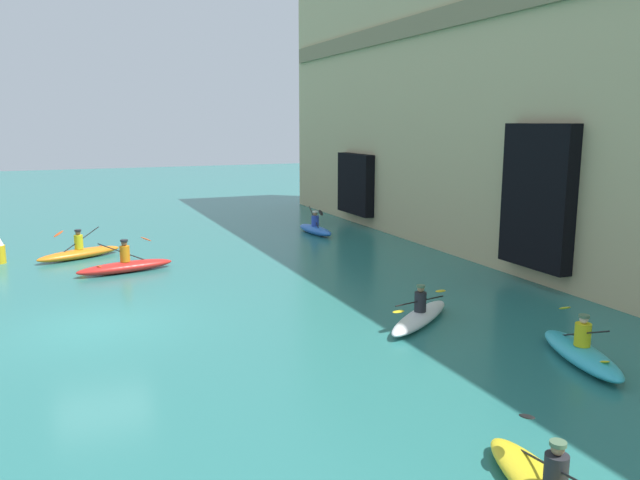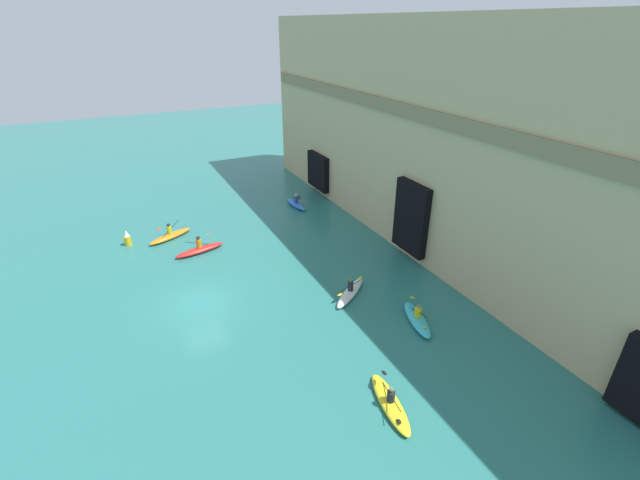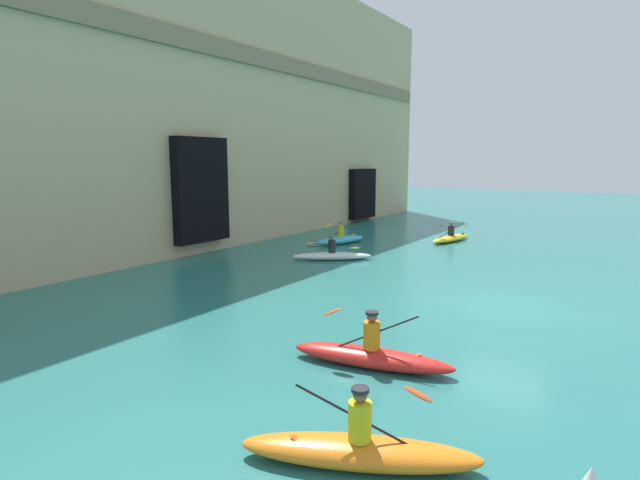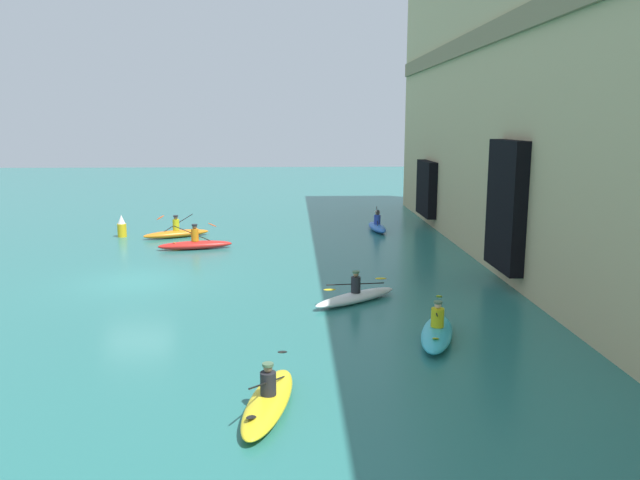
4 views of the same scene
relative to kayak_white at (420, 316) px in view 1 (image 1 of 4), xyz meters
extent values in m
plane|color=#28706B|center=(-3.08, -7.96, -0.21)|extent=(120.00, 120.00, 0.00)
cube|color=black|center=(-15.57, 5.72, 1.92)|extent=(3.38, 0.70, 3.13)
cube|color=black|center=(-2.10, 5.72, 2.72)|extent=(2.95, 0.70, 4.68)
ellipsoid|color=white|center=(0.00, 0.00, -0.04)|extent=(2.59, 3.13, 0.34)
cylinder|color=#232328|center=(0.00, 0.00, 0.39)|extent=(0.32, 0.32, 0.53)
sphere|color=#9E704C|center=(0.00, 0.00, 0.75)|extent=(0.19, 0.19, 0.19)
cylinder|color=#4C6B4C|center=(0.00, 0.00, 0.82)|extent=(0.23, 0.23, 0.06)
cylinder|color=black|center=(0.00, 0.00, 0.42)|extent=(0.90, 2.01, 0.21)
ellipsoid|color=yellow|center=(-0.39, 0.89, 0.50)|extent=(0.34, 0.48, 0.09)
ellipsoid|color=yellow|center=(0.39, -0.89, 0.34)|extent=(0.34, 0.48, 0.09)
ellipsoid|color=orange|center=(-12.17, -8.11, -0.02)|extent=(2.15, 3.40, 0.38)
cylinder|color=gold|center=(-12.17, -8.11, 0.45)|extent=(0.33, 0.33, 0.56)
sphere|color=brown|center=(-12.17, -8.11, 0.83)|extent=(0.20, 0.20, 0.20)
cylinder|color=#232328|center=(-12.17, -8.11, 0.91)|extent=(0.25, 0.25, 0.06)
cylinder|color=black|center=(-12.17, -8.11, 0.48)|extent=(0.86, 1.63, 0.96)
ellipsoid|color=#D84C19|center=(-12.54, -7.41, 0.07)|extent=(0.35, 0.45, 0.25)
ellipsoid|color=#D84C19|center=(-11.81, -8.81, 0.89)|extent=(0.35, 0.45, 0.25)
cylinder|color=#232328|center=(7.72, -2.59, 0.36)|extent=(0.33, 0.33, 0.49)
sphere|color=#9E704C|center=(7.72, -2.59, 0.70)|extent=(0.19, 0.19, 0.19)
cylinder|color=#4C6B4C|center=(7.72, -2.59, 0.77)|extent=(0.23, 0.23, 0.06)
cylinder|color=black|center=(7.72, -2.59, 0.38)|extent=(2.13, 0.67, 0.70)
ellipsoid|color=black|center=(6.78, -2.31, 0.68)|extent=(0.47, 0.30, 0.17)
ellipsoid|color=blue|center=(-13.58, 2.54, 0.00)|extent=(2.99, 1.00, 0.42)
cylinder|color=#2D47B7|center=(-13.58, 2.54, 0.45)|extent=(0.36, 0.36, 0.47)
sphere|color=#9E704C|center=(-13.58, 2.54, 0.79)|extent=(0.22, 0.22, 0.22)
cylinder|color=silver|center=(-13.58, 2.54, 0.88)|extent=(0.27, 0.27, 0.06)
cylinder|color=black|center=(-13.58, 2.54, 0.47)|extent=(2.02, 0.23, 1.13)
ellipsoid|color=black|center=(-14.48, 2.62, -0.02)|extent=(0.43, 0.22, 0.25)
ellipsoid|color=black|center=(-12.69, 2.45, 0.96)|extent=(0.43, 0.22, 0.25)
ellipsoid|color=#33B2C6|center=(3.78, 1.86, -0.01)|extent=(3.20, 1.68, 0.40)
cylinder|color=gold|center=(3.78, 1.86, 0.45)|extent=(0.35, 0.35, 0.51)
sphere|color=beige|center=(3.78, 1.86, 0.80)|extent=(0.19, 0.19, 0.19)
cylinder|color=#4C6B4C|center=(3.78, 1.86, 0.88)|extent=(0.24, 0.24, 0.06)
cylinder|color=black|center=(3.78, 1.86, 0.48)|extent=(1.85, 0.54, 0.79)
ellipsoid|color=yellow|center=(2.97, 2.08, 0.81)|extent=(0.46, 0.29, 0.21)
ellipsoid|color=yellow|center=(4.59, 1.63, 0.14)|extent=(0.46, 0.29, 0.21)
ellipsoid|color=red|center=(-9.06, -6.67, -0.02)|extent=(1.41, 3.51, 0.39)
cylinder|color=orange|center=(-9.06, -6.67, 0.47)|extent=(0.35, 0.35, 0.57)
sphere|color=brown|center=(-9.06, -6.67, 0.86)|extent=(0.21, 0.21, 0.21)
cylinder|color=#232328|center=(-9.06, -6.67, 0.95)|extent=(0.27, 0.27, 0.06)
cylinder|color=black|center=(-9.06, -6.67, 0.49)|extent=(0.61, 1.82, 0.95)
ellipsoid|color=#D84C19|center=(-8.81, -7.46, 0.09)|extent=(0.30, 0.45, 0.24)
ellipsoid|color=#D84C19|center=(-9.32, -5.87, 0.90)|extent=(0.30, 0.45, 0.24)
camera|label=1|loc=(13.70, -8.63, 5.09)|focal=35.00mm
camera|label=2|loc=(17.67, -10.79, 13.93)|focal=24.00mm
camera|label=3|loc=(-17.86, -11.20, 4.03)|focal=28.00mm
camera|label=4|loc=(19.88, -2.04, 5.69)|focal=35.00mm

